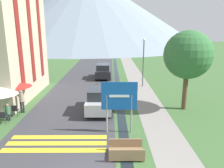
# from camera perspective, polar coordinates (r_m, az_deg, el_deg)

# --- Properties ---
(ground_plane) EXTENTS (160.00, 160.00, 0.00)m
(ground_plane) POSITION_cam_1_polar(r_m,az_deg,el_deg) (28.05, -1.23, 1.78)
(ground_plane) COLOR #3D6033
(road) EXTENTS (6.40, 60.00, 0.01)m
(road) POSITION_cam_1_polar(r_m,az_deg,el_deg) (37.98, -4.78, 5.04)
(road) COLOR #38383D
(road) RESTS_ON ground_plane
(footpath) EXTENTS (2.20, 60.00, 0.01)m
(footpath) POSITION_cam_1_polar(r_m,az_deg,el_deg) (38.00, 4.46, 5.05)
(footpath) COLOR gray
(footpath) RESTS_ON ground_plane
(drainage_channel) EXTENTS (0.60, 60.00, 0.00)m
(drainage_channel) POSITION_cam_1_polar(r_m,az_deg,el_deg) (37.88, 0.83, 5.06)
(drainage_channel) COLOR black
(drainage_channel) RESTS_ON ground_plane
(crosswalk_marking) EXTENTS (5.44, 1.84, 0.01)m
(crosswalk_marking) POSITION_cam_1_polar(r_m,az_deg,el_deg) (12.67, -14.26, -14.79)
(crosswalk_marking) COLOR yellow
(crosswalk_marking) RESTS_ON ground_plane
(mountain_distant) EXTENTS (81.74, 81.74, 25.49)m
(mountain_distant) POSITION_cam_1_polar(r_m,az_deg,el_deg) (86.13, -6.09, 18.64)
(mountain_distant) COLOR gray
(mountain_distant) RESTS_ON ground_plane
(road_sign) EXTENTS (2.09, 0.11, 3.13)m
(road_sign) POSITION_cam_1_polar(r_m,az_deg,el_deg) (12.68, 1.90, -4.15)
(road_sign) COLOR gray
(road_sign) RESTS_ON ground_plane
(footbridge) EXTENTS (1.70, 1.10, 0.65)m
(footbridge) POSITION_cam_1_polar(r_m,az_deg,el_deg) (11.18, 3.69, -17.27)
(footbridge) COLOR #846647
(footbridge) RESTS_ON ground_plane
(parked_car_near) EXTENTS (1.93, 3.92, 1.82)m
(parked_car_near) POSITION_cam_1_polar(r_m,az_deg,el_deg) (16.35, -3.32, -4.14)
(parked_car_near) COLOR #B2B2B7
(parked_car_near) RESTS_ON ground_plane
(parked_car_far) EXTENTS (1.90, 4.04, 1.82)m
(parked_car_far) POSITION_cam_1_polar(r_m,az_deg,el_deg) (27.36, -2.35, 3.40)
(parked_car_far) COLOR black
(parked_car_far) RESTS_ON ground_plane
(cafe_chair_nearest) EXTENTS (0.40, 0.40, 0.85)m
(cafe_chair_nearest) POSITION_cam_1_polar(r_m,az_deg,el_deg) (16.04, -26.55, -7.56)
(cafe_chair_nearest) COLOR #232328
(cafe_chair_nearest) RESTS_ON ground_plane
(cafe_chair_middle) EXTENTS (0.40, 0.40, 0.85)m
(cafe_chair_middle) POSITION_cam_1_polar(r_m,az_deg,el_deg) (18.32, -23.58, -4.61)
(cafe_chair_middle) COLOR #232328
(cafe_chair_middle) RESTS_ON ground_plane
(cafe_chair_near_left) EXTENTS (0.40, 0.40, 0.85)m
(cafe_chair_near_left) POSITION_cam_1_polar(r_m,az_deg,el_deg) (16.98, -24.00, -6.11)
(cafe_chair_near_left) COLOR #232328
(cafe_chair_near_left) RESTS_ON ground_plane
(cafe_umbrella_front_white) EXTENTS (2.11, 2.11, 2.29)m
(cafe_umbrella_front_white) POSITION_cam_1_polar(r_m,az_deg,el_deg) (16.34, -26.93, -1.61)
(cafe_umbrella_front_white) COLOR #B7B2A8
(cafe_umbrella_front_white) RESTS_ON ground_plane
(cafe_umbrella_middle_red) EXTENTS (2.25, 2.25, 2.10)m
(cafe_umbrella_middle_red) POSITION_cam_1_polar(r_m,az_deg,el_deg) (18.29, -23.67, -0.10)
(cafe_umbrella_middle_red) COLOR #B7B2A8
(cafe_umbrella_middle_red) RESTS_ON ground_plane
(person_seated_near) EXTENTS (0.32, 0.32, 1.23)m
(person_seated_near) POSITION_cam_1_polar(r_m,az_deg,el_deg) (16.40, -25.64, -6.37)
(person_seated_near) COLOR #282833
(person_seated_near) RESTS_ON ground_plane
(person_standing_terrace) EXTENTS (0.32, 0.32, 1.72)m
(person_standing_terrace) POSITION_cam_1_polar(r_m,az_deg,el_deg) (17.37, -22.56, -3.82)
(person_standing_terrace) COLOR #282833
(person_standing_terrace) RESTS_ON ground_plane
(person_seated_far) EXTENTS (0.32, 0.32, 1.25)m
(person_seated_far) POSITION_cam_1_polar(r_m,az_deg,el_deg) (19.00, -22.39, -3.28)
(person_seated_far) COLOR #282833
(person_seated_far) RESTS_ON ground_plane
(streetlamp) EXTENTS (0.28, 0.28, 5.08)m
(streetlamp) POSITION_cam_1_polar(r_m,az_deg,el_deg) (23.29, 8.22, 6.61)
(streetlamp) COLOR #515156
(streetlamp) RESTS_ON ground_plane
(tree_by_path) EXTENTS (3.56, 3.56, 5.98)m
(tree_by_path) POSITION_cam_1_polar(r_m,az_deg,el_deg) (17.06, 19.23, 7.14)
(tree_by_path) COLOR brown
(tree_by_path) RESTS_ON ground_plane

